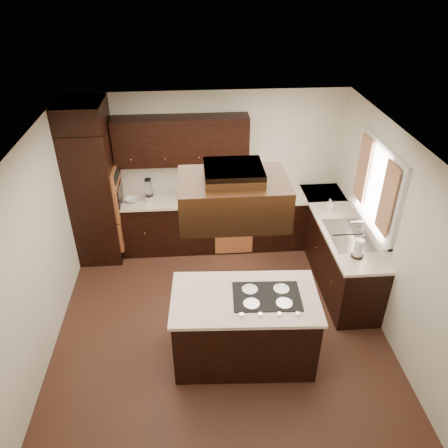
{
  "coord_description": "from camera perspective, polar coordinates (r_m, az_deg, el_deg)",
  "views": [
    {
      "loc": [
        -0.28,
        -4.25,
        4.2
      ],
      "look_at": [
        0.1,
        0.6,
        1.15
      ],
      "focal_mm": 35.0,
      "sensor_mm": 36.0,
      "label": 1
    }
  ],
  "objects": [
    {
      "name": "island_top",
      "position": [
        4.96,
        2.76,
        -9.68
      ],
      "size": [
        1.7,
        1.02,
        0.04
      ],
      "primitive_type": "cube",
      "rotation": [
        0.0,
        0.0,
        -0.05
      ],
      "color": "beige",
      "rests_on": "island"
    },
    {
      "name": "soap_bottle",
      "position": [
        6.65,
        13.59,
        2.48
      ],
      "size": [
        0.1,
        0.1,
        0.18
      ],
      "primitive_type": "imported",
      "rotation": [
        0.0,
        0.0,
        0.28
      ],
      "color": "silver",
      "rests_on": "countertop_right"
    },
    {
      "name": "wall_right",
      "position": [
        5.7,
        21.1,
        -1.51
      ],
      "size": [
        0.02,
        4.2,
        2.5
      ],
      "primitive_type": "cube",
      "color": "beige",
      "rests_on": "ground"
    },
    {
      "name": "curtain_left",
      "position": [
        5.54,
        20.55,
        3.07
      ],
      "size": [
        0.02,
        0.34,
        0.9
      ],
      "primitive_type": "cube",
      "color": "beige",
      "rests_on": "wall_right"
    },
    {
      "name": "floor",
      "position": [
        5.99,
        -0.52,
        -12.59
      ],
      "size": [
        4.2,
        4.2,
        0.02
      ],
      "primitive_type": "cube",
      "color": "brown",
      "rests_on": "ground"
    },
    {
      "name": "hood_duct",
      "position": [
        4.12,
        1.25,
        6.71
      ],
      "size": [
        0.55,
        0.5,
        0.13
      ],
      "primitive_type": "cube",
      "color": "black",
      "rests_on": "ceiling"
    },
    {
      "name": "range_hood",
      "position": [
        4.24,
        1.21,
        3.35
      ],
      "size": [
        1.05,
        0.72,
        0.42
      ],
      "primitive_type": "cube",
      "color": "black",
      "rests_on": "ceiling"
    },
    {
      "name": "mixing_bowl",
      "position": [
        6.87,
        -11.91,
        3.1
      ],
      "size": [
        0.29,
        0.29,
        0.05
      ],
      "primitive_type": "imported",
      "rotation": [
        0.0,
        0.0,
        -0.37
      ],
      "color": "silver",
      "rests_on": "countertop_back"
    },
    {
      "name": "island",
      "position": [
        5.27,
        2.63,
        -13.41
      ],
      "size": [
        1.64,
        0.96,
        0.88
      ],
      "primitive_type": "cube",
      "rotation": [
        0.0,
        0.0,
        -0.05
      ],
      "color": "black",
      "rests_on": "floor"
    },
    {
      "name": "wall_back",
      "position": [
        7.02,
        -1.79,
        7.2
      ],
      "size": [
        4.2,
        0.02,
        2.5
      ],
      "primitive_type": "cube",
      "color": "beige",
      "rests_on": "ground"
    },
    {
      "name": "spice_rack",
      "position": [
        6.79,
        -4.47,
        4.49
      ],
      "size": [
        0.35,
        0.14,
        0.29
      ],
      "primitive_type": "cube",
      "rotation": [
        0.0,
        0.0,
        0.16
      ],
      "color": "black",
      "rests_on": "countertop_back"
    },
    {
      "name": "countertop_right",
      "position": [
        6.45,
        14.87,
        0.15
      ],
      "size": [
        0.63,
        2.4,
        0.04
      ],
      "primitive_type": "cube",
      "color": "beige",
      "rests_on": "base_cabinets_right"
    },
    {
      "name": "window_pane",
      "position": [
        5.93,
        19.73,
        4.64
      ],
      "size": [
        0.0,
        1.2,
        1.0
      ],
      "primitive_type": "cube",
      "color": "white",
      "rests_on": "wall_right"
    },
    {
      "name": "countertop_back",
      "position": [
        6.88,
        -1.31,
        3.43
      ],
      "size": [
        2.93,
        0.63,
        0.04
      ],
      "primitive_type": "cube",
      "color": "beige",
      "rests_on": "base_cabinets_back"
    },
    {
      "name": "blender_base",
      "position": [
        6.82,
        -9.71,
        3.31
      ],
      "size": [
        0.15,
        0.15,
        0.1
      ],
      "primitive_type": "cylinder",
      "color": "silver",
      "rests_on": "countertop_back"
    },
    {
      "name": "sink_rim",
      "position": [
        6.17,
        15.98,
        -1.37
      ],
      "size": [
        0.52,
        0.84,
        0.01
      ],
      "primitive_type": "cube",
      "color": "silver",
      "rests_on": "countertop_right"
    },
    {
      "name": "window_frame",
      "position": [
        5.92,
        19.48,
        4.64
      ],
      "size": [
        0.06,
        1.32,
        1.12
      ],
      "primitive_type": "cube",
      "color": "silver",
      "rests_on": "wall_right"
    },
    {
      "name": "base_cabinets_right",
      "position": [
        6.71,
        14.46,
        -3.19
      ],
      "size": [
        0.6,
        2.4,
        0.88
      ],
      "primitive_type": "cube",
      "color": "black",
      "rests_on": "floor"
    },
    {
      "name": "dishwasher_front",
      "position": [
        6.92,
        1.3,
        -1.25
      ],
      "size": [
        0.6,
        0.05,
        0.72
      ],
      "primitive_type": "cube",
      "color": "#B86839",
      "rests_on": "floor"
    },
    {
      "name": "wall_oven_face",
      "position": [
        6.8,
        -13.7,
        4.18
      ],
      "size": [
        0.05,
        0.62,
        0.78
      ],
      "primitive_type": "cube",
      "color": "#B86839",
      "rests_on": "oven_column"
    },
    {
      "name": "blender_pitcher",
      "position": [
        6.73,
        -9.84,
        4.65
      ],
      "size": [
        0.13,
        0.13,
        0.26
      ],
      "primitive_type": "cone",
      "color": "silver",
      "rests_on": "blender_base"
    },
    {
      "name": "curtain_right",
      "position": [
        6.22,
        17.67,
        6.84
      ],
      "size": [
        0.02,
        0.34,
        0.9
      ],
      "primitive_type": "cube",
      "color": "beige",
      "rests_on": "wall_right"
    },
    {
      "name": "wall_left",
      "position": [
        5.49,
        -23.19,
        -3.38
      ],
      "size": [
        0.02,
        4.2,
        2.5
      ],
      "primitive_type": "cube",
      "color": "beige",
      "rests_on": "ground"
    },
    {
      "name": "wall_front",
      "position": [
        3.65,
        1.88,
        -21.75
      ],
      "size": [
        4.2,
        0.02,
        2.5
      ],
      "primitive_type": "cube",
      "color": "beige",
      "rests_on": "ground"
    },
    {
      "name": "oven_column",
      "position": [
        6.9,
        -16.51,
        3.58
      ],
      "size": [
        0.65,
        0.75,
        2.12
      ],
      "primitive_type": "cube",
      "color": "black",
      "rests_on": "floor"
    },
    {
      "name": "cooktop",
      "position": [
        4.96,
        5.6,
        -9.37
      ],
      "size": [
        0.78,
        0.54,
        0.01
      ],
      "primitive_type": "cube",
      "rotation": [
        0.0,
        0.0,
        -0.05
      ],
      "color": "black",
      "rests_on": "island_top"
    },
    {
      "name": "base_cabinets_back",
      "position": [
        7.13,
        -1.27,
        0.25
      ],
      "size": [
        2.93,
        0.6,
        0.88
      ],
      "primitive_type": "cube",
      "color": "black",
      "rests_on": "floor"
    },
    {
      "name": "ceiling",
      "position": [
        4.58,
        -0.67,
        10.45
      ],
      "size": [
        4.2,
        4.2,
        0.02
      ],
      "primitive_type": "cube",
      "color": "silver",
      "rests_on": "ground"
    },
    {
      "name": "paper_towel",
      "position": [
        5.71,
        17.15,
        -3.07
      ],
      "size": [
        0.15,
        0.15,
        0.25
      ],
      "primitive_type": "cylinder",
      "rotation": [
        0.0,
        0.0,
        0.4
      ],
      "color": "silver",
      "rests_on": "countertop_right"
    },
    {
      "name": "upper_cabinets",
      "position": [
        6.63,
        -5.57,
        10.79
      ],
      "size": [
        2.0,
        0.34,
        0.72
      ],
      "primitive_type": "cube",
      "color": "black",
      "rests_on": "wall_back"
    }
  ]
}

